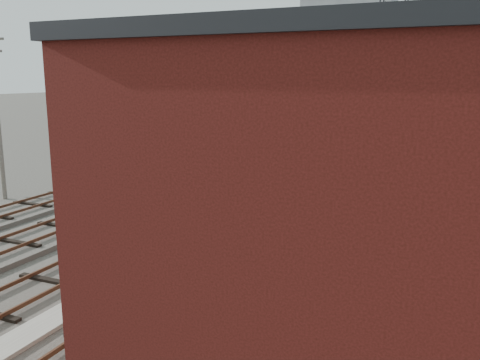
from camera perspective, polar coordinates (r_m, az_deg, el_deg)
The scene contains 21 objects.
ground at distance 60.72m, azimuth 13.93°, elevation 4.98°, with size 320.00×320.00×0.00m, color #282621.
track_right at distance 39.77m, azimuth 12.38°, elevation 1.95°, with size 3.20×90.00×0.39m.
track_mid_right at distance 40.70m, azimuth 6.85°, elevation 2.35°, with size 3.20×90.00×0.39m.
track_mid_left at distance 42.00m, azimuth 1.61°, elevation 2.71°, with size 3.20×90.00×0.39m.
track_left at distance 43.62m, azimuth -3.28°, elevation 3.02°, with size 3.20×90.00×0.39m.
platform_curb at distance 17.67m, azimuth -10.71°, elevation -9.84°, with size 0.90×28.00×0.26m, color gray.
brick_building at distance 12.14m, azimuth 11.39°, elevation -2.38°, with size 6.54×12.20×7.22m.
lattice_tower at distance 34.85m, azimuth 16.56°, elevation 12.66°, with size 1.60×1.60×15.00m.
utility_pole_left_b at distance 49.89m, azimuth -3.34°, elevation 9.49°, with size 1.80×0.24×9.00m.
utility_pole_left_c at distance 73.09m, azimuth 5.63°, elevation 10.07°, with size 1.80×0.24×9.00m.
utility_pole_right_a at distance 27.81m, azimuth 16.49°, elevation 7.50°, with size 1.80×0.24×9.00m.
utility_pole_right_b at distance 57.68m, azimuth 20.27°, elevation 9.07°, with size 1.80×0.24×9.00m.
apartment_left at distance 137.68m, azimuth 12.06°, elevation 14.75°, with size 22.00×14.00×30.00m, color gray.
apartment_right at distance 149.71m, azimuth 23.27°, elevation 13.04°, with size 16.00×12.00×26.00m, color gray.
shed_left at distance 65.12m, azimuth -0.11°, elevation 7.14°, with size 8.00×5.00×3.20m, color gray.
shed_right at distance 69.70m, azimuth 22.78°, elevation 6.87°, with size 6.00×6.00×4.00m, color gray.
switch_stand at distance 39.41m, azimuth 1.44°, elevation 3.00°, with size 0.42×0.42×1.48m.
site_trailer at distance 45.88m, azimuth -2.27°, elevation 4.91°, with size 6.01×2.67×2.52m.
car_red at distance 47.36m, azimuth -7.74°, elevation 4.38°, with size 1.75×4.35×1.48m, color maroon.
car_silver at distance 53.69m, azimuth -4.86°, elevation 5.25°, with size 1.53×4.40×1.45m, color #AEB0B6.
car_grey at distance 61.01m, azimuth 1.75°, elevation 6.04°, with size 2.08×5.13×1.49m, color gray.
Camera 1 is at (9.89, 0.45, 6.48)m, focal length 38.00 mm.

